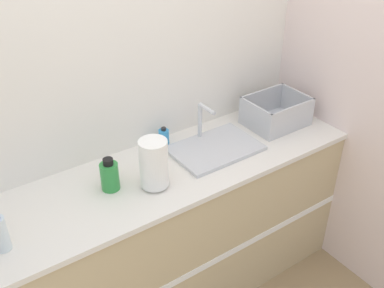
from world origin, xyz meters
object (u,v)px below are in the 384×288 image
(sink, at_px, (214,147))
(bottle_clear, at_px, (0,233))
(soap_dispenser, at_px, (164,137))
(paper_towel_roll, at_px, (154,164))
(dish_rack, at_px, (276,114))
(bottle_green, at_px, (110,176))

(sink, height_order, bottle_clear, sink)
(soap_dispenser, bearing_deg, paper_towel_roll, -128.57)
(dish_rack, distance_m, bottle_clear, 1.65)
(dish_rack, xyz_separation_m, bottle_green, (-1.10, -0.01, 0.01))
(sink, xyz_separation_m, bottle_clear, (-1.17, -0.11, 0.07))
(bottle_clear, relative_size, soap_dispenser, 1.75)
(paper_towel_roll, relative_size, dish_rack, 0.73)
(dish_rack, distance_m, bottle_green, 1.10)
(bottle_green, bearing_deg, dish_rack, 0.73)
(dish_rack, bearing_deg, sink, -177.53)
(bottle_clear, height_order, soap_dispenser, bottle_clear)
(bottle_green, bearing_deg, bottle_clear, -167.78)
(bottle_clear, bearing_deg, sink, 5.40)
(paper_towel_roll, distance_m, bottle_clear, 0.73)
(paper_towel_roll, relative_size, bottle_green, 1.49)
(soap_dispenser, bearing_deg, bottle_clear, -162.24)
(paper_towel_roll, height_order, bottle_green, paper_towel_roll)
(sink, xyz_separation_m, bottle_green, (-0.63, 0.01, 0.06))
(sink, height_order, paper_towel_roll, paper_towel_roll)
(soap_dispenser, bearing_deg, sink, -44.12)
(paper_towel_roll, bearing_deg, soap_dispenser, 51.43)
(dish_rack, relative_size, bottle_green, 2.05)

